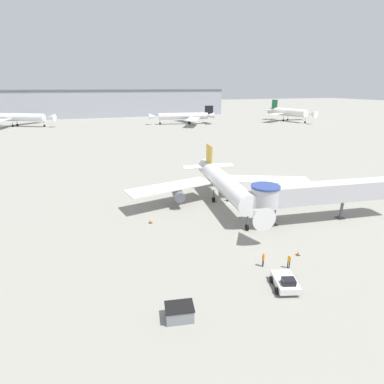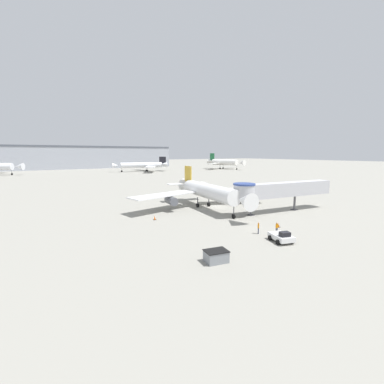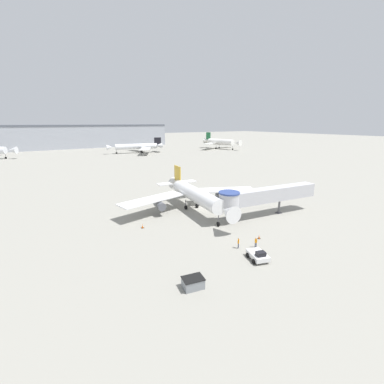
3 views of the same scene
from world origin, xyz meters
name	(u,v)px [view 3 (image 3 of 3)]	position (x,y,z in m)	size (l,w,h in m)	color
ground_plane	(204,208)	(0.00, 0.00, 0.00)	(800.00, 800.00, 0.00)	gray
main_airplane	(194,195)	(-2.78, -0.33, 3.70)	(33.39, 27.18, 8.69)	white
jet_bridge	(263,195)	(7.12, -11.03, 4.57)	(23.70, 6.23, 6.26)	#B7B7BC
pushback_tug_white	(258,255)	(-6.82, -23.14, 0.70)	(3.13, 3.83, 1.58)	silver
service_container_gray	(193,283)	(-18.20, -23.51, 0.66)	(2.83, 2.28, 1.30)	gray
traffic_cone_port_wing	(142,226)	(-16.39, -3.35, 0.40)	(0.51, 0.51, 0.83)	black
traffic_cone_near_nose	(259,237)	(-1.46, -18.38, 0.33)	(0.42, 0.42, 0.70)	black
traffic_cone_starboard_wing	(239,200)	(10.50, -0.57, 0.39)	(0.50, 0.50, 0.82)	black
ground_crew_marshaller	(238,242)	(-6.82, -19.01, 1.03)	(0.39, 0.36, 1.78)	#1E2338
ground_crew_wing_walker	(256,242)	(-4.29, -20.28, 0.97)	(0.37, 0.32, 1.67)	#1E2338
background_jet_black_tail	(138,146)	(28.55, 114.09, 4.21)	(35.60, 38.28, 9.55)	silver
background_jet_green_tail	(220,142)	(90.07, 106.30, 5.15)	(33.24, 33.07, 11.82)	white
terminal_building	(67,136)	(-5.05, 175.00, 8.75)	(156.12, 24.32, 17.48)	#999EA8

